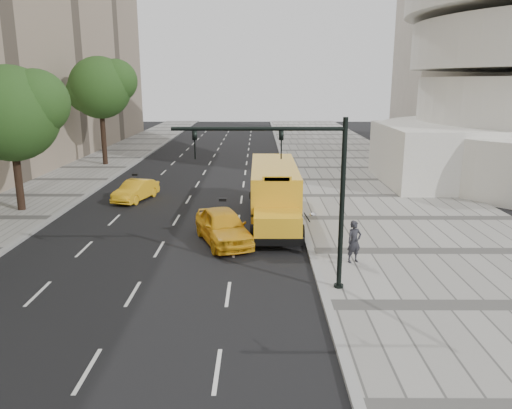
{
  "coord_description": "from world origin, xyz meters",
  "views": [
    {
      "loc": [
        3.6,
        -26.96,
        7.6
      ],
      "look_at": [
        3.5,
        -4.0,
        1.9
      ],
      "focal_mm": 35.0,
      "sensor_mm": 36.0,
      "label": 1
    }
  ],
  "objects_px": {
    "taxi_near": "(223,226)",
    "pedestrian": "(354,242)",
    "tree_b": "(12,113)",
    "tree_c": "(101,87)",
    "taxi_far": "(136,190)",
    "school_bus": "(274,187)",
    "traffic_signal": "(303,183)"
  },
  "relations": [
    {
      "from": "pedestrian",
      "to": "traffic_signal",
      "type": "xyz_separation_m",
      "value": [
        -2.44,
        -2.65,
        3.04
      ]
    },
    {
      "from": "school_bus",
      "to": "taxi_near",
      "type": "bearing_deg",
      "value": -119.5
    },
    {
      "from": "tree_c",
      "to": "pedestrian",
      "type": "distance_m",
      "value": 31.85
    },
    {
      "from": "taxi_near",
      "to": "pedestrian",
      "type": "xyz_separation_m",
      "value": [
        5.71,
        -3.02,
        0.23
      ]
    },
    {
      "from": "tree_b",
      "to": "taxi_far",
      "type": "bearing_deg",
      "value": 26.54
    },
    {
      "from": "pedestrian",
      "to": "tree_b",
      "type": "bearing_deg",
      "value": 130.51
    },
    {
      "from": "taxi_far",
      "to": "traffic_signal",
      "type": "height_order",
      "value": "traffic_signal"
    },
    {
      "from": "tree_b",
      "to": "traffic_signal",
      "type": "bearing_deg",
      "value": -36.27
    },
    {
      "from": "tree_b",
      "to": "tree_c",
      "type": "relative_size",
      "value": 0.87
    },
    {
      "from": "school_bus",
      "to": "pedestrian",
      "type": "distance_m",
      "value": 8.23
    },
    {
      "from": "tree_b",
      "to": "taxi_far",
      "type": "relative_size",
      "value": 2.12
    },
    {
      "from": "tree_c",
      "to": "taxi_near",
      "type": "distance_m",
      "value": 26.43
    },
    {
      "from": "tree_b",
      "to": "traffic_signal",
      "type": "relative_size",
      "value": 1.33
    },
    {
      "from": "tree_b",
      "to": "taxi_near",
      "type": "xyz_separation_m",
      "value": [
        12.32,
        -5.77,
        -5.02
      ]
    },
    {
      "from": "school_bus",
      "to": "traffic_signal",
      "type": "xyz_separation_m",
      "value": [
        0.69,
        -10.23,
        2.33
      ]
    },
    {
      "from": "tree_c",
      "to": "taxi_far",
      "type": "relative_size",
      "value": 2.43
    },
    {
      "from": "pedestrian",
      "to": "traffic_signal",
      "type": "distance_m",
      "value": 4.71
    },
    {
      "from": "school_bus",
      "to": "tree_c",
      "type": "bearing_deg",
      "value": 129.64
    },
    {
      "from": "tree_b",
      "to": "taxi_near",
      "type": "relative_size",
      "value": 1.75
    },
    {
      "from": "tree_b",
      "to": "pedestrian",
      "type": "bearing_deg",
      "value": -25.99
    },
    {
      "from": "taxi_near",
      "to": "pedestrian",
      "type": "distance_m",
      "value": 6.47
    },
    {
      "from": "taxi_near",
      "to": "school_bus",
      "type": "bearing_deg",
      "value": 41.13
    },
    {
      "from": "taxi_far",
      "to": "traffic_signal",
      "type": "distance_m",
      "value": 17.66
    },
    {
      "from": "tree_c",
      "to": "tree_b",
      "type": "bearing_deg",
      "value": -90.0
    },
    {
      "from": "taxi_near",
      "to": "traffic_signal",
      "type": "distance_m",
      "value": 7.31
    },
    {
      "from": "tree_c",
      "to": "taxi_near",
      "type": "relative_size",
      "value": 2.01
    },
    {
      "from": "school_bus",
      "to": "traffic_signal",
      "type": "bearing_deg",
      "value": -86.13
    },
    {
      "from": "taxi_far",
      "to": "school_bus",
      "type": "bearing_deg",
      "value": -9.08
    },
    {
      "from": "taxi_far",
      "to": "traffic_signal",
      "type": "xyz_separation_m",
      "value": [
        9.58,
        -14.44,
        3.43
      ]
    },
    {
      "from": "school_bus",
      "to": "pedestrian",
      "type": "bearing_deg",
      "value": -67.55
    },
    {
      "from": "tree_b",
      "to": "tree_c",
      "type": "xyz_separation_m",
      "value": [
        0.0,
        16.77,
        1.22
      ]
    },
    {
      "from": "tree_c",
      "to": "taxi_far",
      "type": "xyz_separation_m",
      "value": [
        6.01,
        -13.77,
        -6.4
      ]
    }
  ]
}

